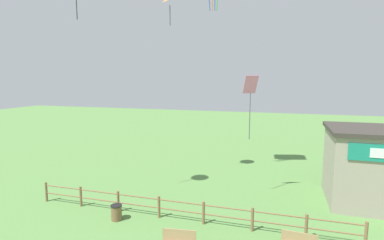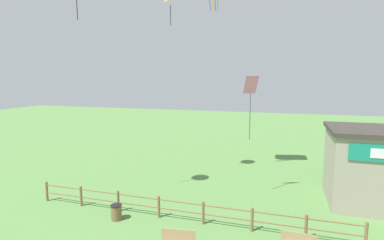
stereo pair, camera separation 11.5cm
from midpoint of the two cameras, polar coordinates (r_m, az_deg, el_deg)
The scene contains 3 objects.
wooden_fence at distance 16.11m, azimuth -2.38°, elevation -16.44°, with size 17.19×0.14×1.18m.
trash_bin at distance 16.77m, azimuth -14.40°, elevation -16.69°, with size 0.59×0.59×0.80m.
kite_pink_diamond at distance 18.23m, azimuth 10.88°, elevation 5.04°, with size 0.95×0.84×3.85m.
Camera 1 is at (4.83, -6.36, 7.31)m, focal length 28.00 mm.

